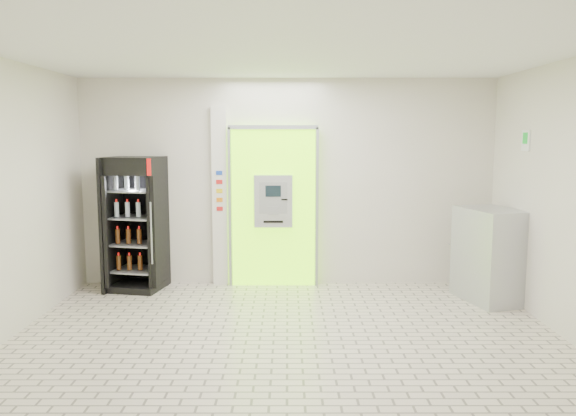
{
  "coord_description": "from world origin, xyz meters",
  "views": [
    {
      "loc": [
        0.01,
        -5.66,
        2.18
      ],
      "look_at": [
        0.01,
        1.2,
        1.29
      ],
      "focal_mm": 35.0,
      "sensor_mm": 36.0,
      "label": 1
    }
  ],
  "objects": [
    {
      "name": "room_shell",
      "position": [
        0.0,
        0.0,
        1.84
      ],
      "size": [
        6.0,
        6.0,
        6.0
      ],
      "color": "silver",
      "rests_on": "ground"
    },
    {
      "name": "steel_cabinet",
      "position": [
        2.68,
        1.6,
        0.62
      ],
      "size": [
        0.85,
        1.05,
        1.23
      ],
      "rotation": [
        0.0,
        0.0,
        0.26
      ],
      "color": "#ABADB2",
      "rests_on": "ground"
    },
    {
      "name": "beverage_cooler",
      "position": [
        -2.15,
        2.18,
        0.91
      ],
      "size": [
        0.82,
        0.78,
        1.89
      ],
      "rotation": [
        0.0,
        0.0,
        -0.2
      ],
      "color": "black",
      "rests_on": "ground"
    },
    {
      "name": "ground",
      "position": [
        0.0,
        0.0,
        0.0
      ],
      "size": [
        6.0,
        6.0,
        0.0
      ],
      "primitive_type": "plane",
      "color": "beige",
      "rests_on": "ground"
    },
    {
      "name": "pillar",
      "position": [
        -0.98,
        2.45,
        1.3
      ],
      "size": [
        0.22,
        0.11,
        2.6
      ],
      "color": "silver",
      "rests_on": "ground"
    },
    {
      "name": "exit_sign",
      "position": [
        2.99,
        1.4,
        2.12
      ],
      "size": [
        0.02,
        0.22,
        0.26
      ],
      "color": "white",
      "rests_on": "room_shell"
    },
    {
      "name": "atm_assembly",
      "position": [
        -0.2,
        2.41,
        1.17
      ],
      "size": [
        1.3,
        0.24,
        2.33
      ],
      "color": "#85F509",
      "rests_on": "ground"
    }
  ]
}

